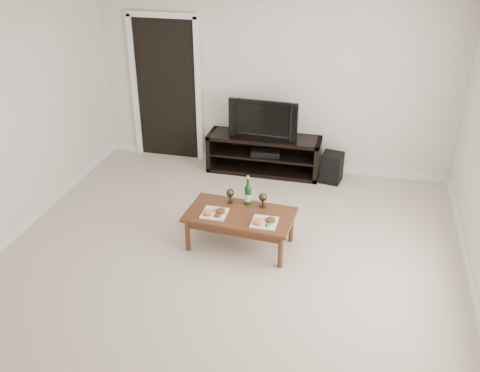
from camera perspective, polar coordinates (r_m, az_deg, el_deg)
name	(u,v)px	position (r m, az deg, el deg)	size (l,w,h in m)	color
floor	(221,275)	(5.63, -2.09, -9.50)	(5.50, 5.50, 0.00)	beige
back_wall	(273,78)	(7.48, 3.51, 11.38)	(5.00, 0.04, 2.60)	silver
ceiling	(215,15)	(4.55, -2.68, 17.78)	(5.00, 5.50, 0.04)	white
doorway	(167,90)	(7.94, -7.83, 10.07)	(0.90, 0.02, 2.05)	black
media_console	(264,154)	(7.60, 2.54, 3.41)	(1.58, 0.45, 0.55)	black
television	(265,118)	(7.39, 2.63, 7.30)	(0.96, 0.13, 0.55)	black
av_receiver	(266,151)	(7.56, 2.76, 3.70)	(0.40, 0.30, 0.08)	black
subwoofer	(332,167)	(7.46, 9.75, 1.96)	(0.28, 0.28, 0.41)	black
coffee_table	(240,229)	(5.96, 0.01, -4.66)	(1.17, 0.64, 0.42)	#502C16
plate_left	(215,211)	(5.82, -2.73, -2.72)	(0.27, 0.27, 0.07)	white
plate_right	(264,221)	(5.66, 2.62, -3.70)	(0.27, 0.27, 0.07)	white
wine_bottle	(248,190)	(5.94, 0.86, -0.46)	(0.07, 0.07, 0.35)	#0F3712
goblet_left	(230,196)	(6.02, -1.06, -1.05)	(0.09, 0.09, 0.17)	#382D1F
goblet_right	(263,200)	(5.94, 2.44, -1.50)	(0.09, 0.09, 0.17)	#382D1F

